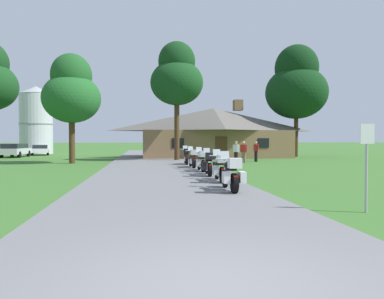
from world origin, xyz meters
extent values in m
plane|color=#386628|center=(0.00, 20.00, 0.00)|extent=(500.00, 500.00, 0.00)
cube|color=slate|center=(0.00, 18.00, 0.03)|extent=(6.40, 80.00, 0.06)
cylinder|color=black|center=(2.12, 8.59, 0.38)|extent=(0.12, 0.64, 0.64)
cylinder|color=black|center=(2.10, 7.15, 0.38)|extent=(0.16, 0.64, 0.64)
cube|color=silver|center=(2.11, 7.85, 0.44)|extent=(0.27, 0.56, 0.30)
ellipsoid|color=black|center=(2.11, 8.11, 0.89)|extent=(0.31, 0.52, 0.26)
cube|color=black|center=(2.10, 7.65, 0.80)|extent=(0.29, 0.52, 0.10)
cylinder|color=silver|center=(2.12, 8.55, 1.08)|extent=(0.66, 0.04, 0.03)
cylinder|color=silver|center=(2.12, 8.59, 0.74)|extent=(0.06, 0.24, 0.73)
cube|color=#B2BCC6|center=(2.12, 8.65, 1.22)|extent=(0.32, 0.11, 0.27)
sphere|color=silver|center=(2.12, 8.55, 0.94)|extent=(0.11, 0.11, 0.11)
cube|color=silver|center=(2.09, 7.10, 1.02)|extent=(0.41, 0.37, 0.32)
cube|color=red|center=(2.09, 6.93, 0.60)|extent=(0.14, 0.03, 0.06)
cylinder|color=silver|center=(2.24, 7.47, 0.28)|extent=(0.08, 0.55, 0.07)
cube|color=silver|center=(1.84, 7.20, 0.56)|extent=(0.21, 0.40, 0.36)
cube|color=silver|center=(2.36, 7.20, 0.56)|extent=(0.21, 0.40, 0.36)
cylinder|color=black|center=(2.38, 11.32, 0.38)|extent=(0.14, 0.64, 0.64)
cylinder|color=black|center=(2.31, 9.88, 0.38)|extent=(0.19, 0.65, 0.64)
cube|color=silver|center=(2.34, 10.58, 0.44)|extent=(0.29, 0.57, 0.30)
ellipsoid|color=#B2B5BC|center=(2.36, 10.84, 0.89)|extent=(0.33, 0.53, 0.26)
cube|color=black|center=(2.33, 10.38, 0.80)|extent=(0.31, 0.53, 0.10)
cylinder|color=silver|center=(2.38, 11.28, 1.08)|extent=(0.66, 0.07, 0.03)
cylinder|color=silver|center=(2.38, 11.32, 0.74)|extent=(0.07, 0.24, 0.73)
cube|color=#B2BCC6|center=(2.38, 11.38, 1.22)|extent=(0.33, 0.13, 0.27)
sphere|color=silver|center=(2.38, 11.28, 0.94)|extent=(0.11, 0.11, 0.11)
cube|color=#B7B7BC|center=(2.31, 9.83, 1.02)|extent=(0.42, 0.38, 0.32)
cube|color=red|center=(2.30, 9.66, 0.60)|extent=(0.14, 0.04, 0.06)
cylinder|color=silver|center=(2.46, 10.19, 0.28)|extent=(0.10, 0.55, 0.07)
cube|color=#B7B7BC|center=(2.05, 9.95, 0.56)|extent=(0.22, 0.41, 0.36)
cube|color=#B7B7BC|center=(2.57, 9.92, 0.56)|extent=(0.22, 0.41, 0.36)
cylinder|color=black|center=(2.39, 13.86, 0.38)|extent=(0.16, 0.65, 0.64)
cylinder|color=black|center=(2.28, 12.42, 0.38)|extent=(0.20, 0.65, 0.64)
cube|color=silver|center=(2.33, 13.12, 0.44)|extent=(0.30, 0.58, 0.30)
ellipsoid|color=gold|center=(2.35, 13.38, 0.89)|extent=(0.34, 0.54, 0.26)
cube|color=black|center=(2.32, 12.92, 0.80)|extent=(0.32, 0.54, 0.10)
cylinder|color=silver|center=(2.38, 13.82, 1.08)|extent=(0.66, 0.08, 0.03)
cylinder|color=silver|center=(2.39, 13.86, 0.74)|extent=(0.08, 0.24, 0.73)
cube|color=#B2BCC6|center=(2.39, 13.92, 1.22)|extent=(0.33, 0.13, 0.27)
sphere|color=silver|center=(2.38, 13.82, 0.94)|extent=(0.11, 0.11, 0.11)
cube|color=black|center=(2.27, 12.37, 1.02)|extent=(0.43, 0.39, 0.32)
cube|color=red|center=(2.26, 12.20, 0.60)|extent=(0.14, 0.04, 0.06)
cylinder|color=silver|center=(2.44, 12.73, 0.28)|extent=(0.11, 0.55, 0.07)
cube|color=black|center=(2.02, 12.49, 0.56)|extent=(0.23, 0.41, 0.36)
cube|color=black|center=(2.54, 12.45, 0.56)|extent=(0.23, 0.41, 0.36)
cylinder|color=black|center=(2.37, 16.29, 0.38)|extent=(0.11, 0.64, 0.64)
cylinder|color=black|center=(2.38, 14.85, 0.38)|extent=(0.16, 0.64, 0.64)
cube|color=silver|center=(2.38, 15.55, 0.44)|extent=(0.26, 0.56, 0.30)
ellipsoid|color=silver|center=(2.37, 15.81, 0.89)|extent=(0.30, 0.52, 0.26)
cube|color=black|center=(2.38, 15.35, 0.80)|extent=(0.28, 0.52, 0.10)
cylinder|color=silver|center=(2.37, 16.25, 1.08)|extent=(0.66, 0.04, 0.03)
cylinder|color=silver|center=(2.37, 16.29, 0.74)|extent=(0.06, 0.24, 0.73)
cube|color=#B2BCC6|center=(2.37, 16.35, 1.22)|extent=(0.32, 0.11, 0.27)
sphere|color=silver|center=(2.37, 16.25, 0.94)|extent=(0.11, 0.11, 0.11)
cube|color=#B7B7BC|center=(2.38, 14.80, 1.02)|extent=(0.40, 0.36, 0.32)
cube|color=red|center=(2.38, 14.63, 0.60)|extent=(0.14, 0.03, 0.06)
cylinder|color=silver|center=(2.52, 15.17, 0.28)|extent=(0.07, 0.55, 0.07)
cube|color=#B7B7BC|center=(2.12, 14.90, 0.56)|extent=(0.20, 0.40, 0.36)
cube|color=#B7B7BC|center=(2.64, 14.90, 0.56)|extent=(0.20, 0.40, 0.36)
cylinder|color=black|center=(2.23, 18.95, 0.38)|extent=(0.12, 0.64, 0.64)
cylinder|color=black|center=(2.25, 17.51, 0.38)|extent=(0.16, 0.64, 0.64)
cube|color=silver|center=(2.24, 18.21, 0.44)|extent=(0.27, 0.56, 0.30)
ellipsoid|color=gold|center=(2.23, 18.47, 0.89)|extent=(0.31, 0.52, 0.26)
cube|color=black|center=(2.24, 18.01, 0.80)|extent=(0.29, 0.52, 0.10)
cylinder|color=silver|center=(2.23, 18.91, 1.08)|extent=(0.66, 0.04, 0.03)
cylinder|color=silver|center=(2.23, 18.95, 0.74)|extent=(0.06, 0.24, 0.73)
cube|color=#B2BCC6|center=(2.23, 19.01, 1.22)|extent=(0.32, 0.11, 0.27)
sphere|color=silver|center=(2.23, 18.91, 0.94)|extent=(0.11, 0.11, 0.11)
cube|color=#B7B7BC|center=(2.25, 17.46, 1.02)|extent=(0.41, 0.37, 0.32)
cube|color=red|center=(2.25, 17.29, 0.60)|extent=(0.14, 0.03, 0.06)
cylinder|color=silver|center=(2.38, 17.83, 0.28)|extent=(0.08, 0.55, 0.07)
cylinder|color=black|center=(2.22, 21.89, 0.38)|extent=(0.14, 0.64, 0.64)
cylinder|color=black|center=(2.16, 20.45, 0.38)|extent=(0.18, 0.65, 0.64)
cube|color=silver|center=(2.19, 21.15, 0.44)|extent=(0.28, 0.57, 0.30)
ellipsoid|color=#195B33|center=(2.20, 21.41, 0.89)|extent=(0.32, 0.53, 0.26)
cube|color=black|center=(2.18, 20.95, 0.80)|extent=(0.30, 0.53, 0.10)
cylinder|color=silver|center=(2.22, 21.85, 1.08)|extent=(0.66, 0.06, 0.03)
cylinder|color=silver|center=(2.22, 21.89, 0.74)|extent=(0.07, 0.24, 0.73)
cube|color=#B2BCC6|center=(2.23, 21.95, 1.22)|extent=(0.32, 0.12, 0.27)
sphere|color=silver|center=(2.22, 21.85, 0.94)|extent=(0.11, 0.11, 0.11)
cube|color=black|center=(2.16, 20.40, 1.02)|extent=(0.41, 0.38, 0.32)
cube|color=red|center=(2.15, 20.24, 0.60)|extent=(0.14, 0.04, 0.06)
cylinder|color=silver|center=(2.32, 20.77, 0.28)|extent=(0.09, 0.55, 0.07)
cube|color=brown|center=(6.45, 32.91, 1.36)|extent=(14.54, 7.75, 2.71)
pyramid|color=#5B5651|center=(6.45, 32.91, 3.89)|extent=(15.41, 8.21, 2.36)
cube|color=brown|center=(9.07, 32.91, 5.42)|extent=(0.90, 0.90, 1.10)
cube|color=#472D19|center=(6.45, 29.01, 1.05)|extent=(1.10, 0.08, 2.10)
cube|color=black|center=(2.38, 29.01, 1.49)|extent=(1.10, 0.06, 0.90)
cube|color=black|center=(10.52, 29.01, 1.49)|extent=(1.10, 0.06, 0.90)
cylinder|color=black|center=(6.26, 22.61, 0.43)|extent=(0.14, 0.14, 0.86)
cylinder|color=black|center=(6.14, 22.75, 0.43)|extent=(0.14, 0.14, 0.86)
cube|color=silver|center=(6.20, 22.68, 1.14)|extent=(0.40, 0.42, 0.56)
cylinder|color=silver|center=(6.35, 22.50, 1.12)|extent=(0.09, 0.09, 0.58)
cylinder|color=silver|center=(6.05, 22.85, 1.12)|extent=(0.09, 0.09, 0.58)
sphere|color=tan|center=(6.20, 22.68, 1.56)|extent=(0.21, 0.21, 0.21)
cylinder|color=#B2AD99|center=(6.20, 22.68, 1.66)|extent=(0.22, 0.22, 0.05)
cylinder|color=black|center=(8.34, 24.26, 0.43)|extent=(0.14, 0.14, 0.86)
cylinder|color=black|center=(8.27, 24.42, 0.43)|extent=(0.14, 0.14, 0.86)
cube|color=#A8231E|center=(8.31, 24.34, 1.14)|extent=(0.34, 0.42, 0.56)
cylinder|color=#A8231E|center=(8.39, 24.13, 1.12)|extent=(0.09, 0.09, 0.58)
cylinder|color=#A8231E|center=(8.22, 24.55, 1.12)|extent=(0.09, 0.09, 0.58)
sphere|color=tan|center=(8.31, 24.34, 1.56)|extent=(0.21, 0.21, 0.21)
cylinder|color=#75664C|center=(7.00, 23.08, 0.43)|extent=(0.14, 0.14, 0.86)
cylinder|color=#75664C|center=(6.85, 23.18, 0.43)|extent=(0.14, 0.14, 0.86)
cube|color=#A8231E|center=(6.93, 23.13, 1.14)|extent=(0.42, 0.39, 0.56)
cylinder|color=#A8231E|center=(7.11, 22.99, 1.12)|extent=(0.09, 0.09, 0.58)
cylinder|color=#A8231E|center=(6.74, 23.26, 1.12)|extent=(0.09, 0.09, 0.58)
sphere|color=tan|center=(6.93, 23.13, 1.56)|extent=(0.21, 0.21, 0.21)
cylinder|color=#9EA0A5|center=(4.54, 4.00, 1.05)|extent=(0.06, 0.06, 2.10)
cube|color=silver|center=(4.54, 3.98, 1.90)|extent=(0.36, 0.02, 0.48)
cylinder|color=#422D19|center=(15.33, 32.53, 2.50)|extent=(0.44, 0.44, 5.00)
ellipsoid|color=#0F3314|center=(15.33, 32.53, 6.79)|extent=(6.50, 6.50, 5.53)
ellipsoid|color=black|center=(15.33, 32.53, 9.40)|extent=(4.55, 4.55, 4.88)
cylinder|color=#422D19|center=(-6.10, 24.09, 1.85)|extent=(0.44, 0.44, 3.70)
ellipsoid|color=#1E5623|center=(-6.10, 24.09, 4.88)|extent=(4.32, 4.32, 3.67)
ellipsoid|color=#1B4E20|center=(-6.10, 24.09, 6.61)|extent=(3.02, 3.02, 3.24)
cylinder|color=#422D19|center=(2.09, 26.97, 2.72)|extent=(0.44, 0.44, 5.44)
ellipsoid|color=#143D19|center=(2.09, 26.97, 6.68)|extent=(4.53, 4.53, 3.85)
ellipsoid|color=#123716|center=(2.09, 26.97, 8.49)|extent=(3.17, 3.17, 3.40)
cylinder|color=#B2B7BC|center=(-14.49, 44.95, 3.85)|extent=(4.05, 4.05, 7.71)
cone|color=#999EA3|center=(-14.49, 44.95, 8.21)|extent=(4.13, 4.13, 1.01)
cylinder|color=gray|center=(-14.49, 44.95, 3.85)|extent=(4.17, 4.17, 0.15)
cube|color=#ADAFB7|center=(-13.88, 35.34, 0.62)|extent=(1.89, 4.62, 0.60)
cube|color=black|center=(-13.88, 35.14, 1.16)|extent=(1.66, 3.24, 0.48)
cylinder|color=black|center=(-14.71, 36.77, 0.32)|extent=(0.23, 0.64, 0.64)
cylinder|color=black|center=(-13.01, 36.75, 0.32)|extent=(0.23, 0.64, 0.64)
cylinder|color=black|center=(-14.74, 33.92, 0.32)|extent=(0.23, 0.64, 0.64)
cylinder|color=black|center=(-13.05, 33.90, 0.32)|extent=(0.23, 0.64, 0.64)
cube|color=silver|center=(-12.89, 40.65, 0.55)|extent=(2.84, 4.53, 0.46)
cube|color=black|center=(-12.91, 40.75, 0.99)|extent=(2.04, 2.24, 0.42)
cylinder|color=black|center=(-14.03, 41.70, 0.32)|extent=(0.37, 0.67, 0.64)
cylinder|color=black|center=(-12.40, 42.13, 0.32)|extent=(0.37, 0.67, 0.64)
cylinder|color=black|center=(-13.38, 39.18, 0.32)|extent=(0.37, 0.67, 0.64)
cylinder|color=black|center=(-11.74, 39.61, 0.32)|extent=(0.37, 0.67, 0.64)
camera|label=1|loc=(-0.78, -4.03, 1.74)|focal=33.81mm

